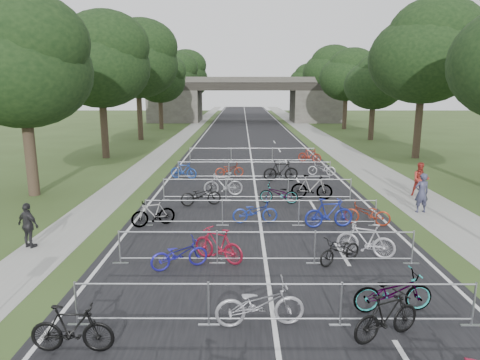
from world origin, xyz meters
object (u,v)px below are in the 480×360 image
object	(u,v)px
pedestrian_b	(420,180)
overpass_bridge	(246,100)
pedestrian_a	(422,193)
pedestrian_c	(28,226)

from	to	relation	value
pedestrian_b	overpass_bridge	bearing A→B (deg)	107.35
pedestrian_a	pedestrian_b	bearing A→B (deg)	-119.01
overpass_bridge	pedestrian_b	size ratio (longest dim) A/B	17.80
overpass_bridge	pedestrian_a	distance (m)	52.66
pedestrian_a	pedestrian_b	world-z (taller)	pedestrian_a
overpass_bridge	pedestrian_b	xyz separation A→B (m)	(8.33, -49.22, -2.66)
pedestrian_a	pedestrian_b	size ratio (longest dim) A/B	1.02
overpass_bridge	pedestrian_b	world-z (taller)	overpass_bridge
pedestrian_b	pedestrian_c	world-z (taller)	pedestrian_b
pedestrian_a	pedestrian_c	world-z (taller)	pedestrian_a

